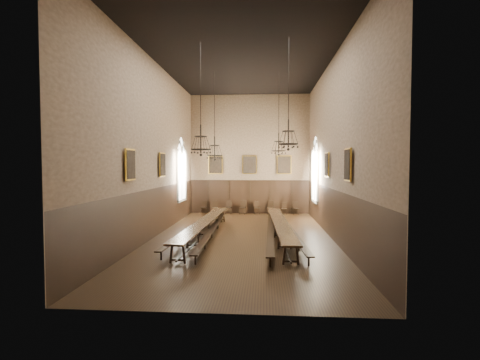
# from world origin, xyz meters

# --- Properties ---
(floor) EXTENTS (9.00, 18.00, 0.02)m
(floor) POSITION_xyz_m (0.00, 0.00, -0.01)
(floor) COLOR black
(floor) RESTS_ON ground
(ceiling) EXTENTS (9.00, 18.00, 0.02)m
(ceiling) POSITION_xyz_m (0.00, 0.00, 9.01)
(ceiling) COLOR black
(ceiling) RESTS_ON ground
(wall_back) EXTENTS (9.00, 0.02, 9.00)m
(wall_back) POSITION_xyz_m (0.00, 9.01, 4.50)
(wall_back) COLOR #8F7558
(wall_back) RESTS_ON ground
(wall_front) EXTENTS (9.00, 0.02, 9.00)m
(wall_front) POSITION_xyz_m (0.00, -9.01, 4.50)
(wall_front) COLOR #8F7558
(wall_front) RESTS_ON ground
(wall_left) EXTENTS (0.02, 18.00, 9.00)m
(wall_left) POSITION_xyz_m (-4.51, 0.00, 4.50)
(wall_left) COLOR #8F7558
(wall_left) RESTS_ON ground
(wall_right) EXTENTS (0.02, 18.00, 9.00)m
(wall_right) POSITION_xyz_m (4.51, 0.00, 4.50)
(wall_right) COLOR #8F7558
(wall_right) RESTS_ON ground
(wainscot_panelling) EXTENTS (9.00, 18.00, 2.50)m
(wainscot_panelling) POSITION_xyz_m (0.00, 0.00, 1.25)
(wainscot_panelling) COLOR black
(wainscot_panelling) RESTS_ON floor
(table_left) EXTENTS (1.18, 10.75, 0.84)m
(table_left) POSITION_xyz_m (-1.93, 0.10, 0.42)
(table_left) COLOR black
(table_left) RESTS_ON floor
(table_right) EXTENTS (1.13, 10.62, 0.83)m
(table_right) POSITION_xyz_m (1.92, 0.15, 0.41)
(table_right) COLOR black
(table_right) RESTS_ON floor
(bench_left_outer) EXTENTS (0.88, 9.49, 0.43)m
(bench_left_outer) POSITION_xyz_m (-2.60, 0.03, 0.27)
(bench_left_outer) COLOR black
(bench_left_outer) RESTS_ON floor
(bench_left_inner) EXTENTS (0.52, 10.28, 0.46)m
(bench_left_inner) POSITION_xyz_m (-1.52, -0.13, 0.29)
(bench_left_inner) COLOR black
(bench_left_inner) RESTS_ON floor
(bench_right_inner) EXTENTS (0.54, 10.65, 0.48)m
(bench_right_inner) POSITION_xyz_m (1.43, -0.07, 0.31)
(bench_right_inner) COLOR black
(bench_right_inner) RESTS_ON floor
(bench_right_outer) EXTENTS (0.88, 10.02, 0.45)m
(bench_right_outer) POSITION_xyz_m (2.47, -0.14, 0.29)
(bench_right_outer) COLOR black
(bench_right_outer) RESTS_ON floor
(chair_0) EXTENTS (0.48, 0.48, 0.95)m
(chair_0) POSITION_xyz_m (-3.46, 8.60, 0.29)
(chair_0) COLOR black
(chair_0) RESTS_ON floor
(chair_1) EXTENTS (0.48, 0.48, 0.96)m
(chair_1) POSITION_xyz_m (-2.60, 8.51, 0.29)
(chair_1) COLOR black
(chair_1) RESTS_ON floor
(chair_2) EXTENTS (0.51, 0.51, 0.99)m
(chair_2) POSITION_xyz_m (-1.56, 8.51, 0.30)
(chair_2) COLOR black
(chair_2) RESTS_ON floor
(chair_3) EXTENTS (0.55, 0.55, 1.03)m
(chair_3) POSITION_xyz_m (-0.49, 8.47, 0.31)
(chair_3) COLOR black
(chair_3) RESTS_ON floor
(chair_4) EXTENTS (0.49, 0.49, 0.95)m
(chair_4) POSITION_xyz_m (0.57, 8.56, 0.29)
(chair_4) COLOR black
(chair_4) RESTS_ON floor
(chair_5) EXTENTS (0.52, 0.52, 1.02)m
(chair_5) POSITION_xyz_m (1.59, 8.58, 0.31)
(chair_5) COLOR black
(chair_5) RESTS_ON floor
(chair_6) EXTENTS (0.40, 0.40, 0.87)m
(chair_6) POSITION_xyz_m (2.61, 8.59, 0.26)
(chair_6) COLOR black
(chair_6) RESTS_ON floor
(chair_7) EXTENTS (0.45, 0.45, 0.92)m
(chair_7) POSITION_xyz_m (3.45, 8.59, 0.28)
(chair_7) COLOR black
(chair_7) RESTS_ON floor
(chandelier_back_left) EXTENTS (0.89, 0.89, 4.93)m
(chandelier_back_left) POSITION_xyz_m (-1.74, 2.40, 4.54)
(chandelier_back_left) COLOR black
(chandelier_back_left) RESTS_ON ceiling
(chandelier_back_right) EXTENTS (0.83, 0.83, 4.65)m
(chandelier_back_right) POSITION_xyz_m (1.93, 2.76, 4.81)
(chandelier_back_right) COLOR black
(chandelier_back_right) RESTS_ON ceiling
(chandelier_front_left) EXTENTS (0.87, 0.87, 4.79)m
(chandelier_front_left) POSITION_xyz_m (-1.66, -2.35, 4.67)
(chandelier_front_left) COLOR black
(chandelier_front_left) RESTS_ON ceiling
(chandelier_front_right) EXTENTS (0.83, 0.83, 4.58)m
(chandelier_front_right) POSITION_xyz_m (2.11, -2.68, 4.87)
(chandelier_front_right) COLOR black
(chandelier_front_right) RESTS_ON ceiling
(portrait_back_0) EXTENTS (1.10, 0.12, 1.40)m
(portrait_back_0) POSITION_xyz_m (-2.60, 8.88, 3.70)
(portrait_back_0) COLOR gold
(portrait_back_0) RESTS_ON wall_back
(portrait_back_1) EXTENTS (1.10, 0.12, 1.40)m
(portrait_back_1) POSITION_xyz_m (0.00, 8.88, 3.70)
(portrait_back_1) COLOR gold
(portrait_back_1) RESTS_ON wall_back
(portrait_back_2) EXTENTS (1.10, 0.12, 1.40)m
(portrait_back_2) POSITION_xyz_m (2.60, 8.88, 3.70)
(portrait_back_2) COLOR gold
(portrait_back_2) RESTS_ON wall_back
(portrait_left_0) EXTENTS (0.12, 1.00, 1.30)m
(portrait_left_0) POSITION_xyz_m (-4.38, 1.00, 3.70)
(portrait_left_0) COLOR gold
(portrait_left_0) RESTS_ON wall_left
(portrait_left_1) EXTENTS (0.12, 1.00, 1.30)m
(portrait_left_1) POSITION_xyz_m (-4.38, -3.50, 3.70)
(portrait_left_1) COLOR gold
(portrait_left_1) RESTS_ON wall_left
(portrait_right_0) EXTENTS (0.12, 1.00, 1.30)m
(portrait_right_0) POSITION_xyz_m (4.38, 1.00, 3.70)
(portrait_right_0) COLOR gold
(portrait_right_0) RESTS_ON wall_right
(portrait_right_1) EXTENTS (0.12, 1.00, 1.30)m
(portrait_right_1) POSITION_xyz_m (4.38, -3.50, 3.70)
(portrait_right_1) COLOR gold
(portrait_right_1) RESTS_ON wall_right
(window_right) EXTENTS (0.20, 2.20, 4.60)m
(window_right) POSITION_xyz_m (4.43, 5.50, 3.40)
(window_right) COLOR white
(window_right) RESTS_ON wall_right
(window_left) EXTENTS (0.20, 2.20, 4.60)m
(window_left) POSITION_xyz_m (-4.43, 5.50, 3.40)
(window_left) COLOR white
(window_left) RESTS_ON wall_left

